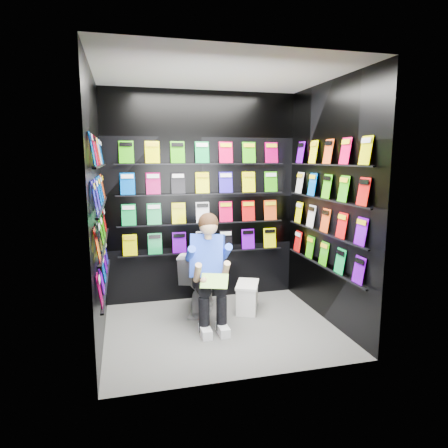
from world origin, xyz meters
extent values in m
plane|color=slate|center=(0.00, 0.00, 0.00)|extent=(2.40, 2.40, 0.00)
plane|color=white|center=(0.00, 0.00, 2.60)|extent=(2.40, 2.40, 0.00)
cube|color=black|center=(0.00, 1.00, 1.30)|extent=(2.40, 0.04, 2.60)
cube|color=black|center=(0.00, -1.00, 1.30)|extent=(2.40, 0.04, 2.60)
cube|color=black|center=(-1.20, 0.00, 1.30)|extent=(0.04, 2.00, 2.60)
cube|color=black|center=(1.20, 0.00, 1.30)|extent=(0.04, 2.00, 2.60)
imported|color=white|center=(-0.11, 0.58, 0.37)|extent=(0.65, 0.85, 0.73)
cube|color=white|center=(0.42, 0.42, 0.15)|extent=(0.37, 0.46, 0.31)
cube|color=white|center=(0.42, 0.42, 0.32)|extent=(0.39, 0.49, 0.03)
cube|color=green|center=(-0.11, -0.15, 0.58)|extent=(0.31, 0.24, 0.11)
camera|label=1|loc=(-0.96, -3.89, 1.79)|focal=32.00mm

